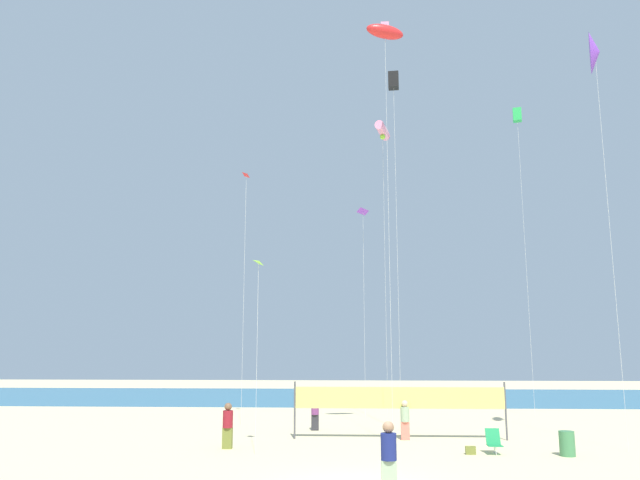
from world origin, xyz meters
The scene contains 17 objects.
ocean_band centered at (0.00, 33.46, 0.00)m, with size 120.00×20.00×0.01m, color teal.
beachgoer_sage_shirt centered at (2.15, 9.11, 0.87)m, with size 0.37×0.37×1.63m.
beachgoer_navy_shirt centered at (0.90, -0.77, 0.99)m, with size 0.43×0.43×1.86m.
beachgoer_plum_shirt centered at (-1.86, 12.03, 0.85)m, with size 0.36×0.36×1.59m.
beachgoer_maroon_shirt centered at (-4.91, 6.39, 0.92)m, with size 0.39×0.39×1.72m.
folding_beach_chair centered at (5.10, 5.72, 0.47)m, with size 0.52×0.65×0.89m.
trash_barrel centered at (7.63, 5.38, 0.44)m, with size 0.54×0.54×0.87m, color #3F7F4C.
volleyball_net centered at (1.93, 9.21, 1.64)m, with size 9.07×0.12×2.40m.
beach_handbag centered at (4.22, 5.58, 0.15)m, with size 0.36×0.18×0.29m, color olive.
kite_red_inflatable centered at (1.54, 7.67, 17.88)m, with size 1.90×1.15×18.39m.
kite_violet_delta centered at (10.22, 6.43, 16.02)m, with size 0.97×1.76×16.91m.
kite_red_diamond centered at (-5.68, 13.72, 12.28)m, with size 0.50×0.50×13.24m.
kite_lime_diamond centered at (-3.60, 5.09, 6.78)m, with size 0.39×0.39×7.20m.
kite_violet_diamond centered at (0.64, 17.38, 11.64)m, with size 0.73×0.73×12.04m.
kite_black_box centered at (2.20, 11.96, 17.42)m, with size 0.58×0.58×17.93m.
kite_green_box centered at (10.32, 18.74, 18.04)m, with size 0.61×0.61×18.56m.
kite_pink_tube centered at (1.72, 14.49, 15.67)m, with size 0.94×2.02×15.98m.
Camera 1 is at (-0.04, -18.05, 3.76)m, focal length 34.46 mm.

